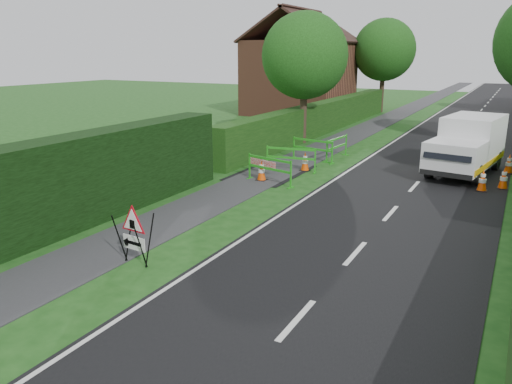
% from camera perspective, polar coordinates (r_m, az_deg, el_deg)
% --- Properties ---
extents(ground, '(120.00, 120.00, 0.00)m').
position_cam_1_polar(ground, '(9.74, -11.82, -13.33)').
color(ground, '#184814').
rests_on(ground, ground).
extents(road_surface, '(6.00, 90.00, 0.02)m').
position_cam_1_polar(road_surface, '(41.80, 23.89, 7.97)').
color(road_surface, black).
rests_on(road_surface, ground).
extents(footpath, '(2.00, 90.00, 0.02)m').
position_cam_1_polar(footpath, '(42.57, 16.46, 8.78)').
color(footpath, '#2D2D30').
rests_on(footpath, ground).
extents(hedge_west_far, '(1.00, 24.00, 1.80)m').
position_cam_1_polar(hedge_west_far, '(30.71, 7.58, 6.82)').
color(hedge_west_far, '#14380F').
rests_on(hedge_west_far, ground).
extents(house_west, '(7.50, 7.40, 7.88)m').
position_cam_1_polar(house_west, '(39.68, 5.03, 13.08)').
color(house_west, brown).
rests_on(house_west, ground).
extents(tree_nw, '(4.40, 4.40, 6.70)m').
position_cam_1_polar(tree_nw, '(26.48, 5.59, 15.22)').
color(tree_nw, '#2D2116').
rests_on(tree_nw, ground).
extents(tree_fw, '(4.80, 4.80, 7.24)m').
position_cam_1_polar(tree_fw, '(41.70, 14.46, 15.45)').
color(tree_fw, '#2D2116').
rests_on(tree_fw, ground).
extents(triangle_sign, '(0.89, 0.89, 1.20)m').
position_cam_1_polar(triangle_sign, '(11.51, -13.98, -4.27)').
color(triangle_sign, black).
rests_on(triangle_sign, ground).
extents(works_van, '(2.62, 5.11, 2.23)m').
position_cam_1_polar(works_van, '(21.40, 23.03, 5.06)').
color(works_van, silver).
rests_on(works_van, ground).
extents(traffic_cone_0, '(0.38, 0.38, 0.79)m').
position_cam_1_polar(traffic_cone_0, '(18.98, 24.48, 1.24)').
color(traffic_cone_0, black).
rests_on(traffic_cone_0, ground).
extents(traffic_cone_1, '(0.38, 0.38, 0.79)m').
position_cam_1_polar(traffic_cone_1, '(19.61, 26.46, 1.43)').
color(traffic_cone_1, black).
rests_on(traffic_cone_1, ground).
extents(traffic_cone_2, '(0.38, 0.38, 0.79)m').
position_cam_1_polar(traffic_cone_2, '(22.26, 26.93, 2.90)').
color(traffic_cone_2, black).
rests_on(traffic_cone_2, ground).
extents(traffic_cone_3, '(0.38, 0.38, 0.79)m').
position_cam_1_polar(traffic_cone_3, '(18.72, 0.64, 2.49)').
color(traffic_cone_3, black).
rests_on(traffic_cone_3, ground).
extents(traffic_cone_4, '(0.38, 0.38, 0.79)m').
position_cam_1_polar(traffic_cone_4, '(20.38, 5.63, 3.50)').
color(traffic_cone_4, black).
rests_on(traffic_cone_4, ground).
extents(ped_barrier_0, '(2.08, 0.85, 1.00)m').
position_cam_1_polar(ped_barrier_0, '(18.27, 1.55, 2.92)').
color(ped_barrier_0, '#23971B').
rests_on(ped_barrier_0, ground).
extents(ped_barrier_1, '(2.09, 0.67, 1.00)m').
position_cam_1_polar(ped_barrier_1, '(20.21, 4.01, 4.13)').
color(ped_barrier_1, '#23971B').
rests_on(ped_barrier_1, ground).
extents(ped_barrier_2, '(2.09, 0.73, 1.00)m').
position_cam_1_polar(ped_barrier_2, '(22.24, 6.48, 5.13)').
color(ped_barrier_2, '#23971B').
rests_on(ped_barrier_2, ground).
extents(ped_barrier_3, '(0.56, 2.09, 1.00)m').
position_cam_1_polar(ped_barrier_3, '(22.87, 9.23, 5.32)').
color(ped_barrier_3, '#23971B').
rests_on(ped_barrier_3, ground).
extents(redwhite_plank, '(1.43, 0.52, 0.25)m').
position_cam_1_polar(redwhite_plank, '(19.85, 0.65, 2.09)').
color(redwhite_plank, red).
rests_on(redwhite_plank, ground).
extents(hatchback_car, '(2.57, 3.72, 1.18)m').
position_cam_1_polar(hatchback_car, '(33.05, 22.67, 7.41)').
color(hatchback_car, white).
rests_on(hatchback_car, ground).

